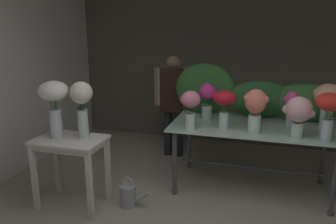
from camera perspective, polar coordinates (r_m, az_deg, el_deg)
The scene contains 19 objects.
ground_plane at distance 4.35m, azimuth 7.64°, elevation -12.20°, with size 7.75×7.75×0.00m, color #9E9384.
wall_back at distance 5.66m, azimuth 10.88°, elevation 8.42°, with size 5.27×0.12×2.72m, color #5B564C.
wall_left at distance 5.01m, azimuth -23.24°, elevation 6.69°, with size 0.12×3.64×2.72m, color silver.
display_table_glass at distance 4.13m, azimuth 13.97°, elevation -3.65°, with size 1.89×0.97×0.81m.
side_table_white at distance 3.81m, azimuth -15.92°, elevation -5.94°, with size 0.73×0.49×0.77m.
florist at distance 4.99m, azimuth 0.91°, elevation 2.84°, with size 0.58×0.24×1.52m.
foliage_backdrop at distance 4.39m, azimuth 14.03°, elevation 2.57°, with size 2.05×0.29×0.65m.
vase_sunset_carnations at distance 4.12m, azimuth 14.42°, elevation 1.72°, with size 0.26×0.25×0.39m.
vase_peach_tulips at distance 4.20m, azimuth 25.01°, elevation 1.91°, with size 0.31×0.30×0.50m.
vase_coral_freesia at distance 3.76m, azimuth 14.28°, elevation 0.79°, with size 0.26×0.22×0.48m.
vase_blush_ranunculus at distance 3.73m, azimuth 20.85°, elevation -0.10°, with size 0.31×0.26×0.43m.
vase_fuchsia_peonies at distance 4.17m, azimuth 19.80°, elevation 1.03°, with size 0.18×0.16×0.40m.
vase_crimson_hydrangea at distance 3.82m, azimuth 9.33°, elevation 1.50°, with size 0.27×0.25×0.43m.
vase_scarlet_roses at distance 3.73m, azimuth 25.18°, elevation 0.52°, with size 0.27×0.27×0.49m.
vase_rosy_dahlias at distance 3.76m, azimuth 3.70°, elevation 1.13°, with size 0.23×0.22×0.44m.
vase_magenta_anemones at distance 4.17m, azimuth 6.59°, elevation 2.34°, with size 0.20×0.20×0.45m.
vase_white_roses_tall at distance 3.74m, azimuth -18.36°, elevation 1.90°, with size 0.31×0.31×0.61m.
vase_cream_lisianthus_tall at distance 3.63m, azimuth -14.14°, elevation 1.51°, with size 0.23×0.23×0.61m.
watering_can at distance 3.88m, azimuth -6.60°, elevation -13.54°, with size 0.35×0.18×0.34m.
Camera 1 is at (0.53, -2.08, 1.97)m, focal length 36.71 mm.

